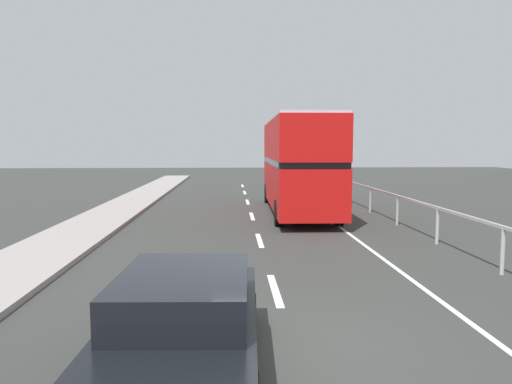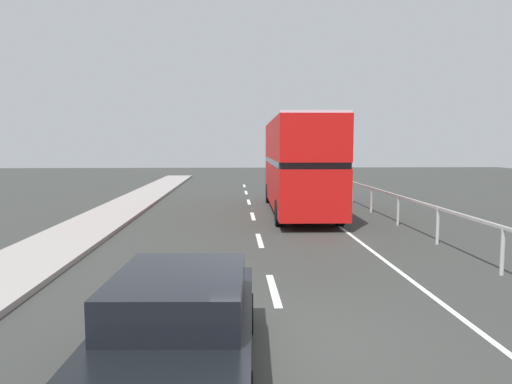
% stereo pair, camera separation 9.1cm
% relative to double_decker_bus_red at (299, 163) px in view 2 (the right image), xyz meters
% --- Properties ---
extents(ground_plane, '(74.75, 120.00, 0.10)m').
position_rel_double_decker_bus_red_xyz_m(ground_plane, '(-2.12, -14.45, -2.32)').
color(ground_plane, '#30322F').
extents(lane_paint_markings, '(3.29, 46.00, 0.01)m').
position_rel_double_decker_bus_red_xyz_m(lane_paint_markings, '(-0.14, -5.78, -2.27)').
color(lane_paint_markings, silver).
rests_on(lane_paint_markings, ground).
extents(bridge_side_railing, '(0.10, 42.00, 1.16)m').
position_rel_double_decker_bus_red_xyz_m(bridge_side_railing, '(3.31, -5.45, -1.34)').
color(bridge_side_railing, '#B1B2B0').
rests_on(bridge_side_railing, ground).
extents(double_decker_bus_red, '(2.79, 10.52, 4.24)m').
position_rel_double_decker_bus_red_xyz_m(double_decker_bus_red, '(0.00, 0.00, 0.00)').
color(double_decker_bus_red, red).
rests_on(double_decker_bus_red, ground).
extents(hatchback_car_near, '(2.01, 4.14, 1.41)m').
position_rel_double_decker_bus_red_xyz_m(hatchback_car_near, '(-3.64, -15.19, -1.59)').
color(hatchback_car_near, black).
rests_on(hatchback_car_near, ground).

